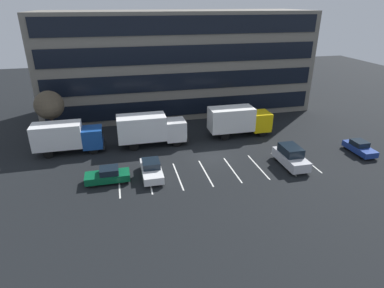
{
  "coord_description": "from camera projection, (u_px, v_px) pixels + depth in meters",
  "views": [
    {
      "loc": [
        -9.17,
        -30.23,
        15.57
      ],
      "look_at": [
        -1.83,
        0.89,
        1.4
      ],
      "focal_mm": 30.22,
      "sensor_mm": 36.0,
      "label": 1
    }
  ],
  "objects": [
    {
      "name": "sedan_forest",
      "position": [
        108.0,
        175.0,
        30.11
      ],
      "size": [
        4.08,
        1.71,
        1.46
      ],
      "color": "#0C5933",
      "rests_on": "ground_plane"
    },
    {
      "name": "box_truck_blue",
      "position": [
        67.0,
        136.0,
        35.52
      ],
      "size": [
        7.48,
        2.48,
        3.47
      ],
      "color": "#194799",
      "rests_on": "ground_plane"
    },
    {
      "name": "sedan_white",
      "position": [
        151.0,
        169.0,
        31.07
      ],
      "size": [
        1.86,
        4.45,
        1.59
      ],
      "color": "white",
      "rests_on": "ground_plane"
    },
    {
      "name": "sedan_navy",
      "position": [
        360.0,
        148.0,
        35.9
      ],
      "size": [
        1.64,
        3.93,
        1.41
      ],
      "color": "navy",
      "rests_on": "ground_plane"
    },
    {
      "name": "box_truck_yellow",
      "position": [
        239.0,
        120.0,
        40.13
      ],
      "size": [
        7.92,
        2.62,
        3.67
      ],
      "color": "yellow",
      "rests_on": "ground_plane"
    },
    {
      "name": "ground_plane",
      "position": [
        210.0,
        157.0,
        35.13
      ],
      "size": [
        120.0,
        120.0,
        0.0
      ],
      "primitive_type": "plane",
      "color": "black"
    },
    {
      "name": "office_building",
      "position": [
        178.0,
        62.0,
        48.18
      ],
      "size": [
        38.7,
        11.29,
        14.4
      ],
      "color": "slate",
      "rests_on": "ground_plane"
    },
    {
      "name": "box_truck_white",
      "position": [
        151.0,
        128.0,
        37.35
      ],
      "size": [
        7.98,
        2.64,
        3.7
      ],
      "color": "white",
      "rests_on": "ground_plane"
    },
    {
      "name": "bare_tree",
      "position": [
        49.0,
        105.0,
        37.27
      ],
      "size": [
        3.33,
        3.33,
        6.25
      ],
      "color": "#473323",
      "rests_on": "ground_plane"
    },
    {
      "name": "suv_silver",
      "position": [
        291.0,
        157.0,
        33.03
      ],
      "size": [
        1.96,
        4.62,
        2.09
      ],
      "color": "silver",
      "rests_on": "ground_plane"
    },
    {
      "name": "lot_markings",
      "position": [
        219.0,
        171.0,
        32.26
      ],
      "size": [
        19.74,
        5.4,
        0.01
      ],
      "color": "silver",
      "rests_on": "ground_plane"
    }
  ]
}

